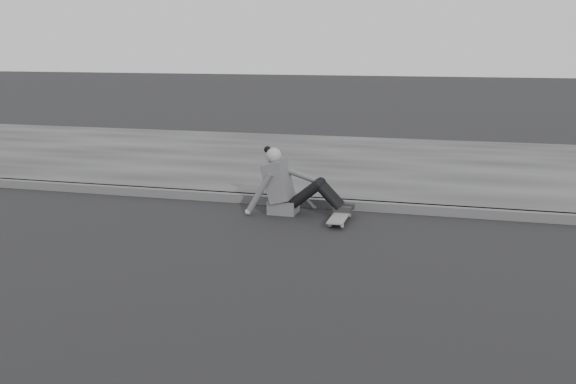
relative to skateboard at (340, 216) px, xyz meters
name	(u,v)px	position (x,y,z in m)	size (l,w,h in m)	color
ground	(453,287)	(1.39, -1.91, -0.07)	(80.00, 80.00, 0.00)	black
curb	(456,211)	(1.39, 0.67, -0.01)	(24.00, 0.16, 0.12)	#4B4B4B
sidewalk	(457,169)	(1.39, 3.69, -0.01)	(24.00, 6.00, 0.12)	#3B3B3B
skateboard	(340,216)	(0.00, 0.00, 0.00)	(0.20, 0.78, 0.09)	gray
seated_woman	(288,186)	(-0.73, 0.25, 0.29)	(1.38, 0.46, 0.88)	#4E4E51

